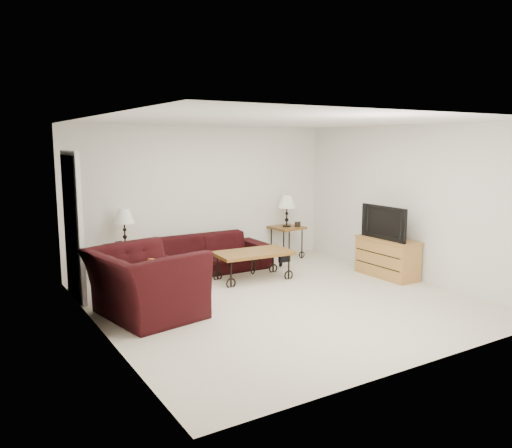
# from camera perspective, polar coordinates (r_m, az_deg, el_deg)

# --- Properties ---
(ground) EXTENTS (5.00, 5.00, 0.00)m
(ground) POSITION_cam_1_polar(r_m,az_deg,el_deg) (7.32, 2.88, -8.49)
(ground) COLOR silver
(ground) RESTS_ON ground
(wall_back) EXTENTS (5.00, 0.02, 2.50)m
(wall_back) POSITION_cam_1_polar(r_m,az_deg,el_deg) (9.21, -5.84, 3.05)
(wall_back) COLOR white
(wall_back) RESTS_ON ground
(wall_front) EXTENTS (5.00, 0.02, 2.50)m
(wall_front) POSITION_cam_1_polar(r_m,az_deg,el_deg) (5.21, 18.65, -2.04)
(wall_front) COLOR white
(wall_front) RESTS_ON ground
(wall_left) EXTENTS (0.02, 5.00, 2.50)m
(wall_left) POSITION_cam_1_polar(r_m,az_deg,el_deg) (6.02, -17.11, -0.50)
(wall_left) COLOR white
(wall_left) RESTS_ON ground
(wall_right) EXTENTS (0.02, 5.00, 2.50)m
(wall_right) POSITION_cam_1_polar(r_m,az_deg,el_deg) (8.70, 16.72, 2.36)
(wall_right) COLOR white
(wall_right) RESTS_ON ground
(ceiling) EXTENTS (5.00, 5.00, 0.00)m
(ceiling) POSITION_cam_1_polar(r_m,az_deg,el_deg) (6.99, 3.04, 11.44)
(ceiling) COLOR white
(ceiling) RESTS_ON wall_back
(doorway) EXTENTS (0.08, 0.94, 2.04)m
(doorway) POSITION_cam_1_polar(r_m,az_deg,el_deg) (7.65, -19.89, -0.41)
(doorway) COLOR black
(doorway) RESTS_ON ground
(sofa) EXTENTS (2.14, 0.84, 0.62)m
(sofa) POSITION_cam_1_polar(r_m,az_deg,el_deg) (8.85, -5.43, -3.34)
(sofa) COLOR black
(sofa) RESTS_ON ground
(side_table_left) EXTENTS (0.58, 0.58, 0.59)m
(side_table_left) POSITION_cam_1_polar(r_m,az_deg,el_deg) (8.53, -14.33, -4.18)
(side_table_left) COLOR brown
(side_table_left) RESTS_ON ground
(side_table_right) EXTENTS (0.61, 0.61, 0.61)m
(side_table_right) POSITION_cam_1_polar(r_m,az_deg,el_deg) (9.89, 3.43, -2.03)
(side_table_right) COLOR brown
(side_table_right) RESTS_ON ground
(lamp_left) EXTENTS (0.36, 0.36, 0.59)m
(lamp_left) POSITION_cam_1_polar(r_m,az_deg,el_deg) (8.42, -14.49, -0.29)
(lamp_left) COLOR black
(lamp_left) RESTS_ON side_table_left
(lamp_right) EXTENTS (0.38, 0.38, 0.61)m
(lamp_right) POSITION_cam_1_polar(r_m,az_deg,el_deg) (9.79, 3.46, 1.48)
(lamp_right) COLOR black
(lamp_right) RESTS_ON side_table_right
(photo_frame_left) EXTENTS (0.12, 0.04, 0.10)m
(photo_frame_left) POSITION_cam_1_polar(r_m,az_deg,el_deg) (8.28, -15.11, -2.19)
(photo_frame_left) COLOR black
(photo_frame_left) RESTS_ON side_table_left
(photo_frame_right) EXTENTS (0.12, 0.03, 0.10)m
(photo_frame_right) POSITION_cam_1_polar(r_m,az_deg,el_deg) (9.79, 4.67, -0.04)
(photo_frame_right) COLOR black
(photo_frame_right) RESTS_ON side_table_right
(coffee_table) EXTENTS (1.28, 0.75, 0.47)m
(coffee_table) POSITION_cam_1_polar(r_m,az_deg,el_deg) (8.33, -0.32, -4.64)
(coffee_table) COLOR brown
(coffee_table) RESTS_ON ground
(armchair) EXTENTS (1.41, 1.55, 0.88)m
(armchair) POSITION_cam_1_polar(r_m,az_deg,el_deg) (6.69, -12.32, -6.47)
(armchair) COLOR black
(armchair) RESTS_ON ground
(throw_pillow) EXTENTS (0.18, 0.41, 0.40)m
(throw_pillow) POSITION_cam_1_polar(r_m,az_deg,el_deg) (6.67, -10.98, -5.76)
(throw_pillow) COLOR #B74117
(throw_pillow) RESTS_ON armchair
(tv_stand) EXTENTS (0.45, 1.07, 0.64)m
(tv_stand) POSITION_cam_1_polar(r_m,az_deg,el_deg) (8.76, 14.45, -3.66)
(tv_stand) COLOR #B77344
(tv_stand) RESTS_ON ground
(television) EXTENTS (0.13, 0.96, 0.55)m
(television) POSITION_cam_1_polar(r_m,az_deg,el_deg) (8.64, 14.51, 0.19)
(television) COLOR black
(television) RESTS_ON tv_stand
(backpack) EXTENTS (0.40, 0.35, 0.44)m
(backpack) POSITION_cam_1_polar(r_m,az_deg,el_deg) (9.18, 2.77, -3.44)
(backpack) COLOR black
(backpack) RESTS_ON ground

